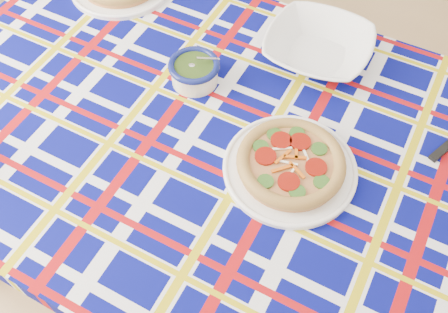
% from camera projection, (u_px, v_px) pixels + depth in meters
% --- Properties ---
extents(floor, '(4.00, 4.00, 0.00)m').
position_uv_depth(floor, '(274.00, 198.00, 2.16)').
color(floor, tan).
rests_on(floor, ground).
extents(dining_table, '(2.05, 1.66, 0.83)m').
position_uv_depth(dining_table, '(228.00, 155.00, 1.37)').
color(dining_table, brown).
rests_on(dining_table, floor).
extents(tablecloth, '(2.10, 1.71, 0.12)m').
position_uv_depth(tablecloth, '(228.00, 150.00, 1.35)').
color(tablecloth, '#050860').
rests_on(tablecloth, dining_table).
extents(main_focaccia_plate, '(0.43, 0.43, 0.07)m').
position_uv_depth(main_focaccia_plate, '(291.00, 163.00, 1.21)').
color(main_focaccia_plate, '#B2713F').
rests_on(main_focaccia_plate, tablecloth).
extents(pesto_bowl, '(0.17, 0.17, 0.09)m').
position_uv_depth(pesto_bowl, '(194.00, 70.00, 1.38)').
color(pesto_bowl, black).
rests_on(pesto_bowl, tablecloth).
extents(serving_bowl, '(0.38, 0.38, 0.07)m').
position_uv_depth(serving_bowl, '(318.00, 48.00, 1.44)').
color(serving_bowl, white).
rests_on(serving_bowl, tablecloth).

